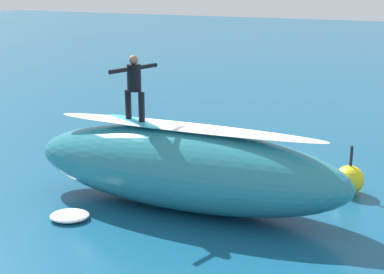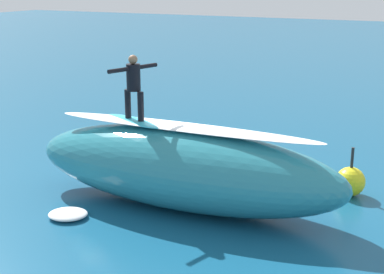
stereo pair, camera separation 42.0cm
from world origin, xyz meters
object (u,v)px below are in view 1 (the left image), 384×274
object	(u,v)px
surfer_riding	(134,83)
surfboard_paddling	(242,180)
surfer_paddling	(238,173)
buoy_marker	(349,180)
surfboard_riding	(135,122)

from	to	relation	value
surfer_riding	surfboard_paddling	xyz separation A→B (m)	(-1.88, -2.22, -2.81)
surfer_paddling	buoy_marker	size ratio (longest dim) A/B	1.31
surfer_paddling	surfboard_riding	bearing A→B (deg)	-120.45
surfboard_riding	surfer_paddling	distance (m)	3.33
surfboard_paddling	surfer_paddling	world-z (taller)	surfer_paddling
surfer_riding	buoy_marker	size ratio (longest dim) A/B	1.23
surfboard_riding	surfer_riding	xyz separation A→B (m)	(-0.00, -0.00, 0.92)
surfer_riding	surfer_paddling	distance (m)	3.89
surfer_riding	surfer_paddling	xyz separation A→B (m)	(-1.76, -2.23, -2.66)
buoy_marker	surfboard_paddling	bearing A→B (deg)	6.62
surfboard_paddling	buoy_marker	world-z (taller)	buoy_marker
surfer_paddling	surfer_riding	bearing A→B (deg)	-120.45
surfboard_riding	buoy_marker	size ratio (longest dim) A/B	1.59
surfboard_riding	surfboard_paddling	xyz separation A→B (m)	(-1.88, -2.22, -1.89)
surfer_paddling	buoy_marker	distance (m)	2.83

